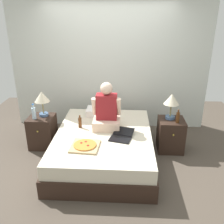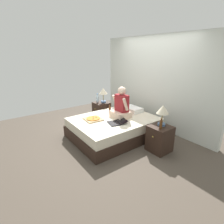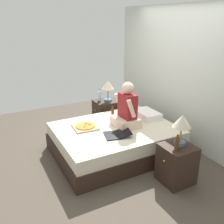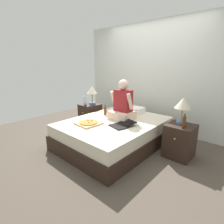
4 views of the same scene
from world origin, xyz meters
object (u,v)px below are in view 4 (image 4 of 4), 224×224
Objects in this scene: water_bottle at (85,100)px; bed at (114,133)px; beer_bottle at (184,122)px; laptop at (121,125)px; nightstand_left at (90,115)px; lamp_on_right_nightstand at (183,105)px; beer_bottle_on_bed at (105,111)px; nightstand_right at (180,141)px; pizza_box at (89,123)px; person_seated at (123,105)px; lamp_on_left_nightstand at (92,91)px.

bed is at bearing -13.18° from water_bottle.
water_bottle is 1.20× the size of beer_bottle.
laptop is at bearing -155.38° from beer_bottle.
lamp_on_right_nightstand is (2.27, 0.05, 0.62)m from nightstand_left.
bed is 0.42m from laptop.
water_bottle is at bearing 171.83° from beer_bottle_on_bed.
beer_bottle_on_bed is (0.82, -0.12, -0.11)m from water_bottle.
beer_bottle_on_bed reaches higher than nightstand_left.
nightstand_right is at bearing 31.48° from laptop.
lamp_on_right_nightstand is at bearing 33.41° from pizza_box.
lamp_on_right_nightstand is at bearing 120.94° from nightstand_right.
person_seated reaches higher than pizza_box.
person_seated is (0.03, 0.20, 0.54)m from bed.
person_seated is (1.26, -0.09, 0.09)m from water_bottle.
lamp_on_left_nightstand reaches higher than beer_bottle_on_bed.
nightstand_right is at bearing 2.17° from water_bottle.
lamp_on_right_nightstand is (-0.03, 0.05, 0.62)m from nightstand_right.
water_bottle is at bearing 179.77° from beer_bottle.
lamp_on_right_nightstand is at bearing 0.00° from lamp_on_left_nightstand.
beer_bottle is 1.63m from pizza_box.
lamp_on_left_nightstand is 2.34m from beer_bottle.
pizza_box is (0.92, -0.84, 0.22)m from nightstand_left.
bed is 3.57× the size of nightstand_left.
nightstand_right reaches higher than bed.
water_bottle is (-0.12, -0.14, -0.22)m from lamp_on_left_nightstand.
water_bottle is 2.36m from lamp_on_right_nightstand.
lamp_on_left_nightstand is at bearing 51.37° from nightstand_left.
water_bottle is (-0.08, -0.09, 0.40)m from nightstand_left.
beer_bottle_on_bed is at bearing -15.71° from nightstand_left.
beer_bottle is (2.37, -0.10, 0.38)m from nightstand_left.
lamp_on_left_nightstand is 2.34m from nightstand_right.
lamp_on_left_nightstand reaches higher than beer_bottle.
pizza_box is at bearing -36.93° from water_bottle.
beer_bottle reaches higher than laptop.
laptop reaches higher than bed.
bed is at bearing -99.81° from person_seated.
bed is 3.57× the size of nightstand_right.
laptop is at bearing -15.99° from water_bottle.
person_seated reaches higher than laptop.
lamp_on_right_nightstand is at bearing 20.94° from bed.
bed is at bearing -159.06° from lamp_on_right_nightstand.
nightstand_left is at bearing 159.95° from laptop.
person_seated is 1.62× the size of laptop.
beer_bottle reaches higher than beer_bottle_on_bed.
person_seated reaches higher than beer_bottle.
beer_bottle_on_bed is (-1.63, -0.11, -0.09)m from beer_bottle.
person_seated is at bearing -170.98° from nightstand_right.
nightstand_right is (2.38, 0.09, -0.40)m from water_bottle.
lamp_on_right_nightstand is at bearing 1.27° from nightstand_left.
lamp_on_left_nightstand is 1.31m from pizza_box.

